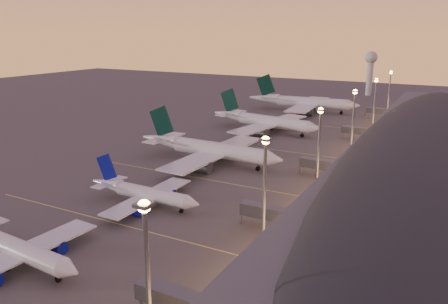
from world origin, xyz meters
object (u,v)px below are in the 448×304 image
airliner_narrow_north (143,193)px  airliner_wide_far (302,102)px  airliner_narrow_south (14,248)px  airliner_wide_mid (264,121)px  airliner_wide_near (207,149)px  radar_tower (371,66)px

airliner_narrow_north → airliner_wide_far: airliner_wide_far is taller
airliner_narrow_south → airliner_wide_mid: airliner_wide_mid is taller
airliner_wide_near → airliner_narrow_south: bearing=-86.1°
airliner_wide_far → airliner_wide_near: bearing=-91.9°
airliner_wide_mid → airliner_wide_far: (-0.99, 60.58, 0.61)m
airliner_narrow_south → airliner_wide_near: bearing=94.6°
airliner_narrow_south → airliner_narrow_north: (3.15, 38.21, -0.17)m
airliner_narrow_north → radar_tower: bearing=86.9°
airliner_wide_near → radar_tower: 209.20m
airliner_narrow_south → airliner_wide_mid: size_ratio=0.65×
airliner_narrow_north → airliner_wide_mid: 101.90m
airliner_narrow_south → airliner_wide_near: (-1.89, 82.30, 1.41)m
airliner_narrow_north → airliner_wide_mid: (-7.10, 101.64, 1.55)m
airliner_narrow_north → airliner_wide_far: 162.44m
airliner_narrow_south → airliner_wide_mid: 139.92m
airliner_wide_far → radar_tower: 93.61m
airliner_wide_mid → airliner_wide_far: 60.59m
airliner_wide_mid → airliner_wide_near: bearing=-78.5°
radar_tower → airliner_wide_mid: bearing=-98.0°
airliner_narrow_south → radar_tower: (17.04, 289.95, 18.30)m
airliner_wide_mid → radar_tower: 152.50m
airliner_wide_mid → radar_tower: bearing=91.5°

